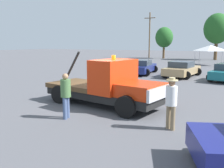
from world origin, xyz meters
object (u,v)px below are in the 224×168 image
object	(u,v)px
tree_left	(217,29)
utility_pole	(150,34)
canopy_tent_white	(211,48)
person_at_hood	(66,93)
parked_car_navy	(142,67)
traffic_cone	(127,84)
tow_truck	(109,86)
person_near_truck	(171,99)
parked_car_tan	(182,69)
tree_center	(164,37)

from	to	relation	value
tree_left	utility_pole	bearing A→B (deg)	177.96
canopy_tent_white	tree_left	world-z (taller)	tree_left
person_at_hood	parked_car_navy	xyz separation A→B (m)	(-2.82, 14.48, -0.38)
traffic_cone	utility_pole	world-z (taller)	utility_pole
tow_truck	traffic_cone	distance (m)	4.98
person_at_hood	utility_pole	size ratio (longest dim) A/B	0.21
canopy_tent_white	person_at_hood	bearing A→B (deg)	-93.03
parked_car_navy	utility_pole	size ratio (longest dim) A/B	0.58
person_near_truck	tree_left	distance (m)	38.12
parked_car_navy	utility_pole	world-z (taller)	utility_pole
person_near_truck	canopy_tent_white	size ratio (longest dim) A/B	0.55
tree_left	person_near_truck	bearing A→B (deg)	-85.22
parked_car_tan	utility_pole	xyz separation A→B (m)	(-12.34, 24.57, 3.91)
parked_car_navy	tree_left	world-z (taller)	tree_left
person_near_truck	utility_pole	size ratio (longest dim) A/B	0.21
canopy_tent_white	utility_pole	size ratio (longest dim) A/B	0.38
tree_center	person_at_hood	bearing A→B (deg)	-77.83
person_at_hood	tree_center	xyz separation A→B (m)	(-8.24, 38.20, 2.84)
parked_car_tan	traffic_cone	bearing A→B (deg)	171.02
tow_truck	parked_car_navy	bearing A→B (deg)	113.91
parked_car_navy	canopy_tent_white	bearing A→B (deg)	-25.72
parked_car_navy	traffic_cone	distance (m)	7.54
tow_truck	canopy_tent_white	world-z (taller)	canopy_tent_white
person_near_truck	person_at_hood	bearing A→B (deg)	131.16
traffic_cone	parked_car_navy	bearing A→B (deg)	105.03
person_at_hood	tow_truck	bearing A→B (deg)	65.54
tree_center	traffic_cone	world-z (taller)	tree_center
person_near_truck	parked_car_tan	xyz separation A→B (m)	(-2.95, 13.63, -0.41)
person_near_truck	tree_center	bearing A→B (deg)	48.12
parked_car_navy	canopy_tent_white	world-z (taller)	canopy_tent_white
parked_car_navy	tree_left	distance (m)	24.73
parked_car_navy	traffic_cone	xyz separation A→B (m)	(1.95, -7.27, -0.39)
tow_truck	utility_pole	bearing A→B (deg)	116.53
canopy_tent_white	tree_left	distance (m)	11.68
canopy_tent_white	person_near_truck	bearing A→B (deg)	-84.70
person_at_hood	parked_car_tan	size ratio (longest dim) A/B	0.37
traffic_cone	utility_pole	xyz separation A→B (m)	(-10.52, 31.75, 4.30)
canopy_tent_white	utility_pole	xyz separation A→B (m)	(-12.83, 11.71, 2.32)
person_near_truck	person_at_hood	size ratio (longest dim) A/B	1.01
tree_left	utility_pole	world-z (taller)	utility_pole
traffic_cone	parked_car_tan	bearing A→B (deg)	75.82
tree_center	utility_pole	bearing A→B (deg)	166.57
parked_car_navy	utility_pole	xyz separation A→B (m)	(-8.57, 24.48, 3.91)
parked_car_navy	canopy_tent_white	distance (m)	13.56
parked_car_tan	tree_left	size ratio (longest dim) A/B	0.62
parked_car_navy	traffic_cone	bearing A→B (deg)	-172.25
canopy_tent_white	tree_center	bearing A→B (deg)	131.47
person_near_truck	traffic_cone	size ratio (longest dim) A/B	3.26
person_near_truck	canopy_tent_white	xyz separation A→B (m)	(-2.46, 26.49, 1.18)
tow_truck	person_at_hood	xyz separation A→B (m)	(-0.50, -2.47, 0.09)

